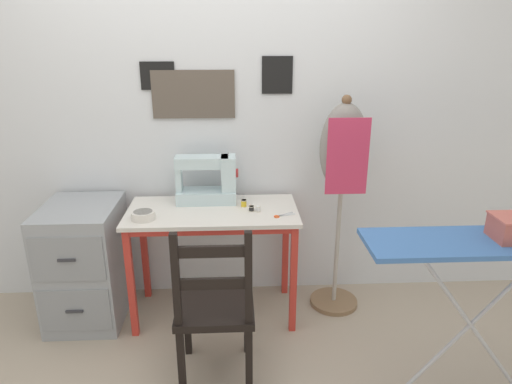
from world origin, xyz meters
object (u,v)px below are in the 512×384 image
(thread_spool_far_edge, at_px, (258,209))
(scissors, at_px, (281,216))
(filing_cabinet, at_px, (86,263))
(dress_form, at_px, (343,163))
(thread_spool_mid_table, at_px, (251,209))
(fabric_bowl, at_px, (143,215))
(ironing_board, at_px, (484,250))
(wooden_chair, at_px, (215,308))
(sewing_machine, at_px, (210,181))
(thread_spool_near_machine, at_px, (244,203))

(thread_spool_far_edge, bearing_deg, scissors, -31.17)
(filing_cabinet, relative_size, dress_form, 0.54)
(scissors, distance_m, dress_form, 0.51)
(thread_spool_mid_table, bearing_deg, fabric_bowl, -171.49)
(fabric_bowl, bearing_deg, filing_cabinet, 162.55)
(scissors, xyz_separation_m, thread_spool_mid_table, (-0.17, 0.09, 0.01))
(dress_form, xyz_separation_m, ironing_board, (0.46, -0.86, -0.17))
(scissors, bearing_deg, thread_spool_mid_table, 152.58)
(scissors, bearing_deg, wooden_chair, -128.89)
(sewing_machine, bearing_deg, thread_spool_far_edge, -31.43)
(sewing_machine, xyz_separation_m, filing_cabinet, (-0.80, -0.14, -0.49))
(thread_spool_mid_table, bearing_deg, scissors, -27.42)
(thread_spool_mid_table, relative_size, wooden_chair, 0.04)
(thread_spool_far_edge, relative_size, dress_form, 0.02)
(sewing_machine, bearing_deg, filing_cabinet, -170.30)
(scissors, height_order, dress_form, dress_form)
(ironing_board, bearing_deg, scissors, 141.35)
(sewing_machine, distance_m, wooden_chair, 0.87)
(sewing_machine, relative_size, fabric_bowl, 2.81)
(thread_spool_far_edge, distance_m, wooden_chair, 0.69)
(thread_spool_near_machine, bearing_deg, fabric_bowl, -163.87)
(wooden_chair, bearing_deg, scissors, 51.11)
(dress_form, bearing_deg, filing_cabinet, -178.18)
(thread_spool_mid_table, height_order, ironing_board, ironing_board)
(thread_spool_mid_table, distance_m, ironing_board, 1.29)
(sewing_machine, distance_m, fabric_bowl, 0.48)
(fabric_bowl, xyz_separation_m, ironing_board, (1.66, -0.68, 0.07))
(filing_cabinet, bearing_deg, scissors, -5.85)
(thread_spool_mid_table, distance_m, wooden_chair, 0.69)
(thread_spool_near_machine, bearing_deg, sewing_machine, 155.63)
(thread_spool_near_machine, distance_m, dress_form, 0.66)
(thread_spool_near_machine, xyz_separation_m, filing_cabinet, (-1.01, -0.04, -0.37))
(fabric_bowl, relative_size, thread_spool_far_edge, 3.98)
(thread_spool_far_edge, height_order, dress_form, dress_form)
(sewing_machine, distance_m, ironing_board, 1.60)
(thread_spool_mid_table, height_order, filing_cabinet, filing_cabinet)
(fabric_bowl, distance_m, scissors, 0.81)
(thread_spool_far_edge, relative_size, ironing_board, 0.03)
(wooden_chair, bearing_deg, dress_form, 40.02)
(fabric_bowl, xyz_separation_m, filing_cabinet, (-0.42, 0.13, -0.37))
(scissors, bearing_deg, dress_form, 24.21)
(fabric_bowl, relative_size, scissors, 1.05)
(dress_form, bearing_deg, sewing_machine, 174.14)
(sewing_machine, relative_size, thread_spool_near_machine, 8.75)
(fabric_bowl, relative_size, filing_cabinet, 0.18)
(fabric_bowl, height_order, thread_spool_far_edge, fabric_bowl)
(thread_spool_near_machine, bearing_deg, dress_form, 1.08)
(sewing_machine, height_order, wooden_chair, sewing_machine)
(wooden_chair, distance_m, ironing_board, 1.32)
(thread_spool_near_machine, height_order, thread_spool_mid_table, thread_spool_near_machine)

